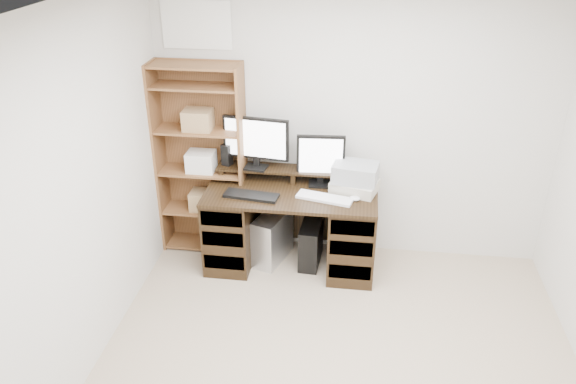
% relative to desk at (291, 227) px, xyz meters
% --- Properties ---
extents(room, '(3.54, 4.04, 2.54)m').
position_rel_desk_xyz_m(room, '(0.50, -1.64, 0.86)').
color(room, tan).
rests_on(room, ground).
extents(desk, '(1.50, 0.70, 0.75)m').
position_rel_desk_xyz_m(desk, '(0.00, 0.00, 0.00)').
color(desk, black).
rests_on(desk, ground).
extents(riser_shelf, '(1.40, 0.22, 0.12)m').
position_rel_desk_xyz_m(riser_shelf, '(-0.00, 0.21, 0.45)').
color(riser_shelf, black).
rests_on(riser_shelf, desk).
extents(monitor_wide, '(0.59, 0.18, 0.47)m').
position_rel_desk_xyz_m(monitor_wide, '(-0.34, 0.19, 0.74)').
color(monitor_wide, black).
rests_on(monitor_wide, riser_shelf).
extents(monitor_small, '(0.42, 0.17, 0.46)m').
position_rel_desk_xyz_m(monitor_small, '(0.24, 0.17, 0.61)').
color(monitor_small, black).
rests_on(monitor_small, desk).
extents(speaker, '(0.10, 0.10, 0.20)m').
position_rel_desk_xyz_m(speaker, '(-0.61, 0.21, 0.58)').
color(speaker, black).
rests_on(speaker, riser_shelf).
extents(keyboard_black, '(0.48, 0.21, 0.03)m').
position_rel_desk_xyz_m(keyboard_black, '(-0.33, -0.15, 0.37)').
color(keyboard_black, black).
rests_on(keyboard_black, desk).
extents(keyboard_white, '(0.50, 0.25, 0.02)m').
position_rel_desk_xyz_m(keyboard_white, '(0.30, -0.11, 0.37)').
color(keyboard_white, white).
rests_on(keyboard_white, desk).
extents(mouse, '(0.11, 0.08, 0.04)m').
position_rel_desk_xyz_m(mouse, '(0.55, -0.10, 0.38)').
color(mouse, silver).
rests_on(mouse, desk).
extents(printer, '(0.45, 0.38, 0.10)m').
position_rel_desk_xyz_m(printer, '(0.55, 0.08, 0.41)').
color(printer, '#B4AD9D').
rests_on(printer, desk).
extents(basket, '(0.41, 0.32, 0.16)m').
position_rel_desk_xyz_m(basket, '(0.55, 0.08, 0.54)').
color(basket, '#969BA0').
rests_on(basket, printer).
extents(tower_silver, '(0.34, 0.51, 0.47)m').
position_rel_desk_xyz_m(tower_silver, '(-0.18, 0.04, -0.15)').
color(tower_silver, silver).
rests_on(tower_silver, ground).
extents(tower_black, '(0.20, 0.41, 0.41)m').
position_rel_desk_xyz_m(tower_black, '(0.18, 0.03, -0.19)').
color(tower_black, black).
rests_on(tower_black, ground).
extents(bookshelf, '(0.80, 0.30, 1.80)m').
position_rel_desk_xyz_m(bookshelf, '(-0.85, 0.21, 0.53)').
color(bookshelf, brown).
rests_on(bookshelf, ground).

